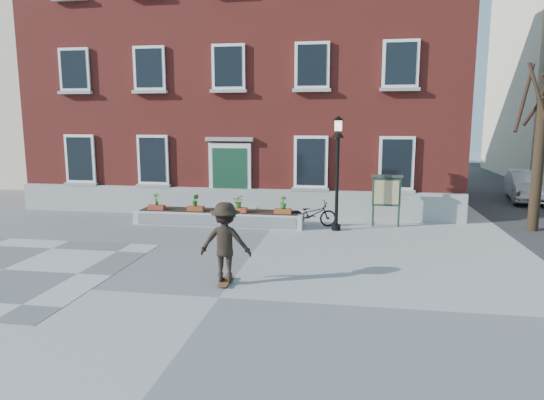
% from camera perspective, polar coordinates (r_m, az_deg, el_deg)
% --- Properties ---
extents(ground, '(100.00, 100.00, 0.00)m').
position_cam_1_polar(ground, '(10.74, -6.25, -11.34)').
color(ground, '#949496').
rests_on(ground, ground).
extents(checker_patch, '(6.00, 6.00, 0.01)m').
position_cam_1_polar(checker_patch, '(14.31, -29.09, -7.17)').
color(checker_patch, '#5B5B5E').
rests_on(checker_patch, ground).
extents(distant_building, '(10.00, 12.00, 13.00)m').
position_cam_1_polar(distant_building, '(36.30, -26.22, 12.74)').
color(distant_building, beige).
rests_on(distant_building, ground).
extents(bicycle, '(1.87, 1.07, 0.93)m').
position_cam_1_polar(bicycle, '(17.40, 4.73, -1.66)').
color(bicycle, black).
rests_on(bicycle, ground).
extents(parked_car, '(2.23, 4.55, 1.43)m').
position_cam_1_polar(parked_car, '(25.76, 27.86, 1.45)').
color(parked_car, silver).
rests_on(parked_car, ground).
extents(brick_building, '(18.40, 10.85, 12.60)m').
position_cam_1_polar(brick_building, '(24.24, -2.06, 15.34)').
color(brick_building, maroon).
rests_on(brick_building, ground).
extents(planter_assembly, '(6.20, 1.12, 1.15)m').
position_cam_1_polar(planter_assembly, '(17.84, -6.24, -1.93)').
color(planter_assembly, silver).
rests_on(planter_assembly, ground).
extents(bare_tree, '(1.83, 1.83, 6.16)m').
position_cam_1_polar(bare_tree, '(18.77, 28.95, 5.17)').
color(bare_tree, '#302315').
rests_on(bare_tree, ground).
extents(lamp_post, '(0.40, 0.40, 3.93)m').
position_cam_1_polar(lamp_post, '(16.68, 7.73, 5.01)').
color(lamp_post, black).
rests_on(lamp_post, ground).
extents(notice_board, '(1.10, 0.16, 1.87)m').
position_cam_1_polar(notice_board, '(17.72, 13.32, 0.94)').
color(notice_board, '#193325').
rests_on(notice_board, ground).
extents(skateboarder, '(1.24, 0.78, 1.94)m').
position_cam_1_polar(skateboarder, '(11.30, -5.51, -4.94)').
color(skateboarder, brown).
rests_on(skateboarder, ground).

